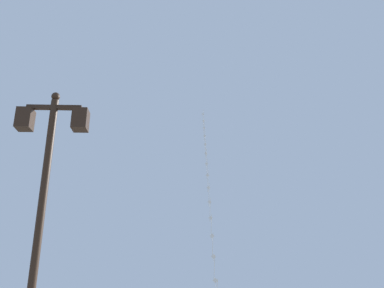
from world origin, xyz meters
The scene contains 2 objects.
twin_lantern_lamp_post centered at (-1.84, 6.32, 3.46)m, with size 1.31×0.28×5.02m.
kite_train centered at (3.02, 34.05, 11.30)m, with size 0.91×21.85×22.29m.
Camera 1 is at (0.52, -0.93, 1.31)m, focal length 39.25 mm.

